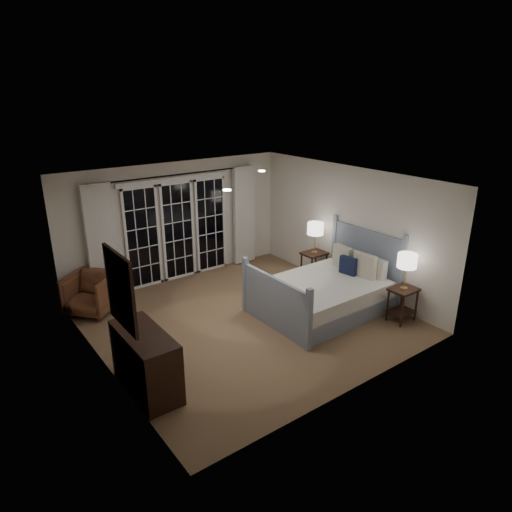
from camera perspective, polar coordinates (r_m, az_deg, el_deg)
floor at (r=8.22m, az=-1.27°, el=-7.98°), size 5.00×5.00×0.00m
ceiling at (r=7.38m, az=-1.42°, el=9.40°), size 5.00×5.00×0.00m
wall_left at (r=6.70m, az=-19.13°, el=-4.13°), size 0.02×5.00×2.50m
wall_right at (r=9.30m, az=11.34°, el=3.36°), size 0.02×5.00×2.50m
wall_back at (r=9.76m, az=-9.88°, el=4.25°), size 5.00×0.02×2.50m
wall_front at (r=6.01m, az=12.67°, el=-6.31°), size 5.00×0.02×2.50m
french_doors at (r=9.77m, az=-9.72°, el=3.30°), size 2.50×0.04×2.20m
curtain_rod at (r=9.45m, az=-9.97°, el=9.96°), size 3.50×0.03×0.03m
curtain_left at (r=9.10m, az=-18.75°, el=1.63°), size 0.55×0.10×2.25m
curtain_right at (r=10.50m, az=-1.50°, el=5.11°), size 0.55×0.10×2.25m
downlight_a at (r=8.32m, az=0.73°, el=10.57°), size 0.12×0.12×0.01m
downlight_b at (r=6.73m, az=-3.65°, el=8.22°), size 0.12×0.12×0.01m
bed at (r=8.53m, az=8.64°, el=-4.59°), size 2.33×1.68×1.37m
nightstand_left at (r=8.42m, az=17.85°, el=-5.21°), size 0.48×0.38×0.62m
nightstand_right at (r=9.71m, az=7.25°, el=-0.79°), size 0.50×0.40×0.65m
lamp_left at (r=8.15m, az=18.38°, el=-0.61°), size 0.33×0.33×0.64m
lamp_right at (r=9.48m, az=7.45°, el=3.39°), size 0.34×0.34×0.65m
armchair at (r=8.86m, az=-19.96°, el=-4.43°), size 1.14×1.13×0.74m
dresser at (r=6.45m, az=-13.60°, el=-12.70°), size 0.52×1.23×0.87m
mirror at (r=5.86m, az=-16.59°, el=-4.12°), size 0.05×0.85×1.00m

